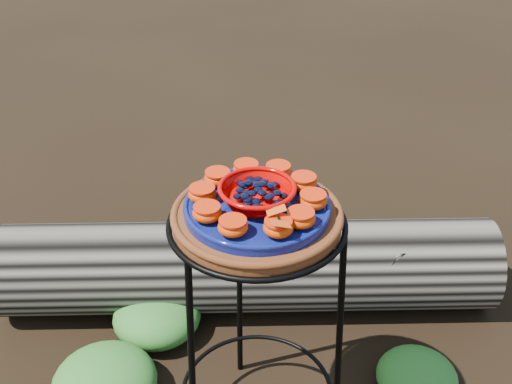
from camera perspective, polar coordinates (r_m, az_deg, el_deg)
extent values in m
cylinder|color=#652B0F|center=(1.41, 0.09, -2.29)|extent=(0.37, 0.37, 0.03)
cylinder|color=#050744|center=(1.40, 0.10, -1.42)|extent=(0.32, 0.32, 0.02)
ellipsoid|color=red|center=(1.29, 1.99, -3.18)|extent=(0.06, 0.06, 0.03)
ellipsoid|color=red|center=(1.32, 3.98, -2.37)|extent=(0.06, 0.06, 0.03)
ellipsoid|color=red|center=(1.38, 5.07, -0.75)|extent=(0.06, 0.06, 0.03)
ellipsoid|color=red|center=(1.44, 4.24, 0.84)|extent=(0.06, 0.06, 0.03)
ellipsoid|color=red|center=(1.48, 1.99, 1.85)|extent=(0.06, 0.06, 0.03)
ellipsoid|color=red|center=(1.49, -0.87, 2.00)|extent=(0.06, 0.06, 0.03)
ellipsoid|color=red|center=(1.46, -3.43, 1.26)|extent=(0.06, 0.06, 0.03)
ellipsoid|color=red|center=(1.40, -4.80, -0.18)|extent=(0.06, 0.06, 0.03)
ellipsoid|color=red|center=(1.34, -4.36, -1.87)|extent=(0.06, 0.06, 0.03)
ellipsoid|color=red|center=(1.30, -2.07, -3.11)|extent=(0.06, 0.06, 0.03)
ellipsoid|color=#2C6823|center=(1.97, -13.32, -16.06)|extent=(0.30, 0.30, 0.15)
ellipsoid|color=#2C6823|center=(2.01, 14.13, -15.60)|extent=(0.24, 0.24, 0.12)
ellipsoid|color=#2C6823|center=(2.14, -8.81, -10.73)|extent=(0.29, 0.29, 0.14)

